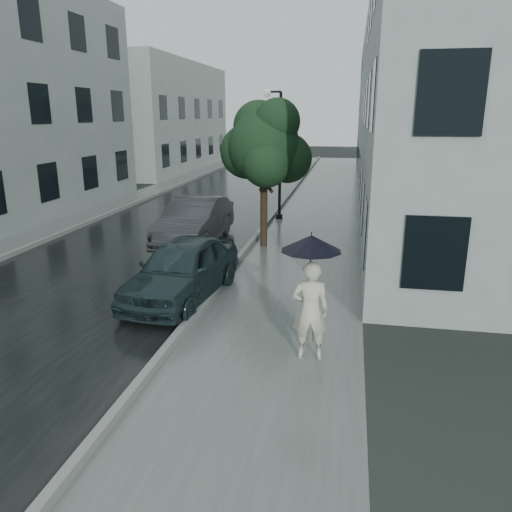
% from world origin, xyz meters
% --- Properties ---
extents(ground, '(120.00, 120.00, 0.00)m').
position_xyz_m(ground, '(0.00, 0.00, 0.00)').
color(ground, black).
rests_on(ground, ground).
extents(sidewalk, '(3.50, 60.00, 0.01)m').
position_xyz_m(sidewalk, '(0.25, 12.00, 0.00)').
color(sidewalk, slate).
rests_on(sidewalk, ground).
extents(kerb_near, '(0.15, 60.00, 0.15)m').
position_xyz_m(kerb_near, '(-1.57, 12.00, 0.07)').
color(kerb_near, slate).
rests_on(kerb_near, ground).
extents(asphalt_road, '(6.85, 60.00, 0.00)m').
position_xyz_m(asphalt_road, '(-5.08, 12.00, 0.00)').
color(asphalt_road, black).
rests_on(asphalt_road, ground).
extents(kerb_far, '(0.15, 60.00, 0.15)m').
position_xyz_m(kerb_far, '(-8.57, 12.00, 0.07)').
color(kerb_far, slate).
rests_on(kerb_far, ground).
extents(sidewalk_far, '(1.70, 60.00, 0.01)m').
position_xyz_m(sidewalk_far, '(-9.50, 12.00, 0.00)').
color(sidewalk_far, '#4C5451').
rests_on(sidewalk_far, ground).
extents(building_near, '(7.02, 36.00, 9.00)m').
position_xyz_m(building_near, '(5.47, 19.50, 4.50)').
color(building_near, '#95A29D').
rests_on(building_near, ground).
extents(building_far_b, '(7.02, 18.00, 8.00)m').
position_xyz_m(building_far_b, '(-13.77, 30.00, 4.00)').
color(building_far_b, '#95A29D').
rests_on(building_far_b, ground).
extents(pedestrian, '(0.70, 0.50, 1.81)m').
position_xyz_m(pedestrian, '(1.02, -0.26, 0.91)').
color(pedestrian, beige).
rests_on(pedestrian, sidewalk).
extents(umbrella, '(1.14, 1.14, 1.39)m').
position_xyz_m(umbrella, '(1.00, -0.25, 2.14)').
color(umbrella, black).
rests_on(umbrella, ground).
extents(street_tree, '(3.00, 2.72, 4.72)m').
position_xyz_m(street_tree, '(-1.14, 7.47, 3.25)').
color(street_tree, '#332619').
rests_on(street_tree, ground).
extents(lamp_post, '(0.85, 0.34, 5.17)m').
position_xyz_m(lamp_post, '(-1.41, 11.88, 2.96)').
color(lamp_post, black).
rests_on(lamp_post, ground).
extents(car_near, '(2.11, 4.31, 1.42)m').
position_xyz_m(car_near, '(-2.20, 2.26, 0.71)').
color(car_near, '#1B2B2E').
rests_on(car_near, ground).
extents(car_far, '(1.64, 4.59, 1.51)m').
position_xyz_m(car_far, '(-3.50, 7.38, 0.76)').
color(car_far, '#27292C').
rests_on(car_far, ground).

